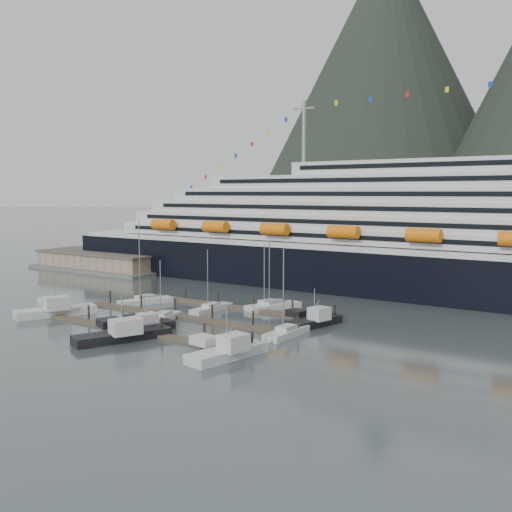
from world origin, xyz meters
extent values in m
plane|color=#465152|center=(0.00, 0.00, 0.00)|extent=(1600.00, 1600.00, 0.00)
cone|color=black|center=(-220.00, 600.00, 145.00)|extent=(340.00, 340.00, 340.00)
cube|color=black|center=(25.00, 55.00, 4.00)|extent=(210.00, 28.00, 12.00)
cube|color=silver|center=(25.00, 55.00, 10.50)|extent=(205.80, 27.44, 1.50)
cube|color=silver|center=(30.00, 55.00, 13.10)|extent=(185.00, 26.00, 3.20)
cube|color=black|center=(30.00, 41.95, 13.26)|extent=(175.75, 0.20, 1.00)
cube|color=silver|center=(32.00, 55.00, 16.30)|extent=(180.00, 25.00, 3.20)
cube|color=black|center=(32.00, 42.45, 16.46)|extent=(171.00, 0.20, 1.00)
cube|color=silver|center=(34.00, 55.00, 19.50)|extent=(172.00, 24.00, 3.20)
cube|color=black|center=(34.00, 42.95, 19.66)|extent=(163.40, 0.20, 1.00)
cube|color=silver|center=(36.00, 55.00, 22.70)|extent=(160.00, 23.00, 3.20)
cube|color=black|center=(36.00, 43.45, 22.86)|extent=(152.00, 0.20, 1.00)
cube|color=silver|center=(38.00, 55.00, 25.80)|extent=(140.00, 22.00, 3.00)
cube|color=black|center=(38.00, 43.95, 25.95)|extent=(133.00, 0.20, 1.00)
cube|color=silver|center=(40.00, 55.00, 28.80)|extent=(95.00, 20.00, 3.00)
cube|color=black|center=(40.00, 44.95, 28.95)|extent=(90.25, 0.20, 1.00)
cylinder|color=gray|center=(-10.00, 55.00, 38.30)|extent=(1.00, 1.00, 16.00)
cylinder|color=orange|center=(-45.00, 40.00, 14.50)|extent=(7.00, 2.80, 2.80)
cylinder|color=orange|center=(-27.00, 40.00, 14.50)|extent=(7.00, 2.80, 2.80)
cylinder|color=orange|center=(-9.00, 40.00, 14.50)|extent=(7.00, 2.80, 2.80)
cylinder|color=orange|center=(9.00, 40.00, 14.50)|extent=(7.00, 2.80, 2.80)
cylinder|color=orange|center=(27.00, 40.00, 14.50)|extent=(7.00, 2.80, 2.80)
cube|color=#595956|center=(-72.00, 42.00, 0.30)|extent=(46.00, 20.00, 1.20)
cube|color=gray|center=(-72.00, 42.00, 2.50)|extent=(42.00, 16.00, 5.00)
cube|color=#595147|center=(-72.00, 42.00, 5.20)|extent=(43.00, 17.00, 0.60)
cube|color=#473A2E|center=(-5.00, -10.00, 0.25)|extent=(48.00, 2.00, 0.50)
cylinder|color=black|center=(-26.00, -8.90, 1.40)|extent=(0.36, 0.36, 3.20)
cylinder|color=black|center=(-17.00, -8.90, 1.40)|extent=(0.36, 0.36, 3.20)
cylinder|color=black|center=(-8.00, -8.90, 1.40)|extent=(0.36, 0.36, 3.20)
cylinder|color=black|center=(1.00, -8.90, 1.40)|extent=(0.36, 0.36, 3.20)
cylinder|color=black|center=(10.00, -8.90, 1.40)|extent=(0.36, 0.36, 3.20)
cylinder|color=black|center=(19.00, -8.90, 1.40)|extent=(0.36, 0.36, 3.20)
cube|color=#473A2E|center=(-5.00, 3.00, 0.25)|extent=(48.00, 2.00, 0.50)
cylinder|color=black|center=(-26.00, 4.10, 1.40)|extent=(0.36, 0.36, 3.20)
cylinder|color=black|center=(-17.00, 4.10, 1.40)|extent=(0.36, 0.36, 3.20)
cylinder|color=black|center=(-8.00, 4.10, 1.40)|extent=(0.36, 0.36, 3.20)
cylinder|color=black|center=(1.00, 4.10, 1.40)|extent=(0.36, 0.36, 3.20)
cylinder|color=black|center=(10.00, 4.10, 1.40)|extent=(0.36, 0.36, 3.20)
cylinder|color=black|center=(19.00, 4.10, 1.40)|extent=(0.36, 0.36, 3.20)
cube|color=#473A2E|center=(-5.00, 16.00, 0.25)|extent=(48.00, 2.00, 0.50)
cylinder|color=black|center=(-26.00, 17.10, 1.40)|extent=(0.36, 0.36, 3.20)
cylinder|color=black|center=(-17.00, 17.10, 1.40)|extent=(0.36, 0.36, 3.20)
cylinder|color=black|center=(-8.00, 17.10, 1.40)|extent=(0.36, 0.36, 3.20)
cylinder|color=black|center=(1.00, 17.10, 1.40)|extent=(0.36, 0.36, 3.20)
cylinder|color=black|center=(10.00, 17.10, 1.40)|extent=(0.36, 0.36, 3.20)
cylinder|color=black|center=(19.00, 17.10, 1.40)|extent=(0.36, 0.36, 3.20)
cube|color=silver|center=(-21.17, 9.34, 0.25)|extent=(6.80, 11.79, 1.61)
cube|color=silver|center=(-21.17, 9.34, 1.32)|extent=(3.55, 4.56, 0.92)
cylinder|color=gray|center=(-21.57, 8.26, 9.29)|extent=(0.18, 0.18, 16.52)
cube|color=silver|center=(-6.50, -0.66, 0.25)|extent=(5.53, 10.18, 1.45)
cube|color=silver|center=(-6.50, -0.66, 1.19)|extent=(3.01, 3.90, 0.83)
cylinder|color=gray|center=(-6.20, -1.60, 6.04)|extent=(0.17, 0.17, 10.23)
cube|color=silver|center=(-5.17, 11.42, 0.25)|extent=(2.64, 10.69, 1.36)
cube|color=silver|center=(-5.17, 11.42, 1.12)|extent=(1.98, 3.75, 0.78)
cylinder|color=gray|center=(-5.16, 10.36, 6.53)|extent=(0.16, 0.16, 11.31)
cube|color=silver|center=(2.71, 19.66, 0.25)|extent=(5.31, 10.68, 1.60)
cube|color=silver|center=(2.71, 19.66, 1.31)|extent=(3.07, 4.03, 0.91)
cylinder|color=gray|center=(2.47, 18.67, 6.97)|extent=(0.18, 0.18, 11.89)
cube|color=silver|center=(3.95, 20.00, 0.25)|extent=(6.93, 12.05, 1.57)
cube|color=silver|center=(3.95, 20.00, 1.29)|extent=(3.57, 4.66, 0.90)
cylinder|color=gray|center=(3.53, 18.90, 7.71)|extent=(0.18, 0.18, 13.41)
cube|color=silver|center=(18.00, 2.18, 0.25)|extent=(2.92, 10.09, 1.57)
cube|color=silver|center=(18.00, 2.18, 1.29)|extent=(2.24, 3.53, 0.90)
cylinder|color=gray|center=(18.00, 1.17, 7.62)|extent=(0.18, 0.18, 13.23)
cube|color=silver|center=(-26.52, -8.92, 0.35)|extent=(9.44, 15.10, 2.26)
cube|color=silver|center=(-31.66, -6.75, 1.81)|extent=(4.79, 4.46, 1.35)
cube|color=silver|center=(-25.17, -9.49, 2.60)|extent=(4.62, 5.28, 2.48)
cube|color=black|center=(-25.17, -9.49, 3.50)|extent=(4.30, 4.93, 0.56)
cylinder|color=gray|center=(-26.52, -8.92, 4.52)|extent=(0.18, 0.18, 5.64)
cube|color=black|center=(-3.62, -8.23, 0.35)|extent=(6.02, 10.71, 1.85)
cube|color=black|center=(-7.34, -7.16, 1.48)|extent=(3.65, 3.02, 1.11)
cube|color=silver|center=(-2.64, -8.51, 2.13)|extent=(3.34, 3.65, 2.04)
cube|color=black|center=(-2.64, -8.51, 2.87)|extent=(3.10, 3.41, 0.46)
cylinder|color=gray|center=(-3.62, -8.23, 3.71)|extent=(0.15, 0.15, 4.63)
cube|color=black|center=(-1.66, -15.00, 0.35)|extent=(9.34, 15.67, 2.19)
cube|color=black|center=(-7.06, -12.84, 1.75)|extent=(4.70, 4.51, 1.31)
cube|color=silver|center=(-0.24, -15.57, 2.51)|extent=(4.55, 5.40, 2.41)
cube|color=black|center=(-0.24, -15.57, 3.39)|extent=(4.23, 5.04, 0.55)
cylinder|color=gray|center=(-1.66, -15.00, 4.37)|extent=(0.17, 0.17, 5.47)
cube|color=silver|center=(18.00, -13.56, 0.35)|extent=(5.81, 13.21, 2.13)
cube|color=silver|center=(13.21, -12.79, 1.70)|extent=(4.02, 3.35, 1.28)
cube|color=silver|center=(19.26, -13.76, 2.45)|extent=(3.55, 4.25, 2.34)
cube|color=black|center=(19.26, -13.76, 3.30)|extent=(3.30, 3.97, 0.53)
cylinder|color=gray|center=(18.00, -13.56, 4.26)|extent=(0.17, 0.17, 5.32)
cube|color=black|center=(17.96, 11.33, 0.35)|extent=(5.91, 11.62, 2.02)
cube|color=black|center=(13.84, 12.23, 1.61)|extent=(3.87, 3.11, 1.21)
cube|color=silver|center=(19.04, 11.10, 2.32)|extent=(3.47, 3.85, 2.22)
cube|color=black|center=(19.04, 11.10, 3.13)|extent=(3.22, 3.59, 0.50)
cylinder|color=gray|center=(17.96, 11.33, 4.04)|extent=(0.16, 0.16, 5.04)
camera|label=1|loc=(68.21, -78.45, 23.15)|focal=42.00mm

